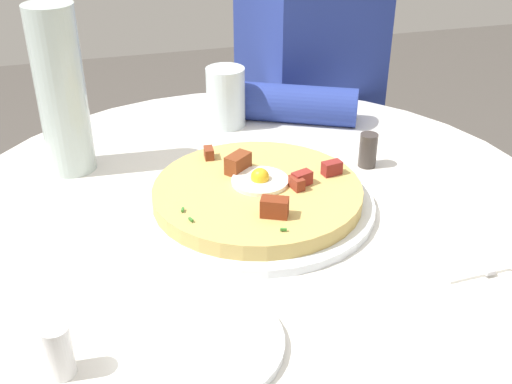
# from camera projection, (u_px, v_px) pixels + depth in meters

# --- Properties ---
(dining_table) EXTENTS (0.88, 0.88, 0.70)m
(dining_table) POSITION_uv_depth(u_px,v_px,m) (254.00, 293.00, 0.97)
(dining_table) COLOR silver
(dining_table) RESTS_ON ground_plane
(person_seated) EXTENTS (0.53, 0.40, 1.14)m
(person_seated) POSITION_uv_depth(u_px,v_px,m) (299.00, 151.00, 1.48)
(person_seated) COLOR #2D2D33
(person_seated) RESTS_ON ground_plane
(pizza_plate) EXTENTS (0.33, 0.33, 0.01)m
(pizza_plate) POSITION_uv_depth(u_px,v_px,m) (258.00, 204.00, 0.87)
(pizza_plate) COLOR white
(pizza_plate) RESTS_ON dining_table
(breakfast_pizza) EXTENTS (0.29, 0.29, 0.05)m
(breakfast_pizza) POSITION_uv_depth(u_px,v_px,m) (259.00, 192.00, 0.86)
(breakfast_pizza) COLOR tan
(breakfast_pizza) RESTS_ON pizza_plate
(bread_plate) EXTENTS (0.17, 0.17, 0.01)m
(bread_plate) POSITION_uv_depth(u_px,v_px,m) (203.00, 343.00, 0.64)
(bread_plate) COLOR white
(bread_plate) RESTS_ON dining_table
(napkin) EXTENTS (0.18, 0.15, 0.00)m
(napkin) POSITION_uv_depth(u_px,v_px,m) (459.00, 234.00, 0.81)
(napkin) COLOR white
(napkin) RESTS_ON dining_table
(fork) EXTENTS (0.18, 0.02, 0.00)m
(fork) POSITION_uv_depth(u_px,v_px,m) (471.00, 229.00, 0.82)
(fork) COLOR silver
(fork) RESTS_ON napkin
(knife) EXTENTS (0.18, 0.02, 0.00)m
(knife) POSITION_uv_depth(u_px,v_px,m) (448.00, 233.00, 0.81)
(knife) COLOR silver
(knife) RESTS_ON napkin
(water_glass) EXTENTS (0.07, 0.07, 0.11)m
(water_glass) POSITION_uv_depth(u_px,v_px,m) (226.00, 97.00, 1.10)
(water_glass) COLOR silver
(water_glass) RESTS_ON dining_table
(water_bottle) EXTENTS (0.07, 0.07, 0.25)m
(water_bottle) POSITION_uv_depth(u_px,v_px,m) (61.00, 91.00, 0.92)
(water_bottle) COLOR silver
(water_bottle) RESTS_ON dining_table
(salt_shaker) EXTENTS (0.03, 0.03, 0.06)m
(salt_shaker) POSITION_uv_depth(u_px,v_px,m) (58.00, 351.00, 0.59)
(salt_shaker) COLOR white
(salt_shaker) RESTS_ON dining_table
(pepper_shaker) EXTENTS (0.03, 0.03, 0.05)m
(pepper_shaker) POSITION_uv_depth(u_px,v_px,m) (368.00, 150.00, 0.97)
(pepper_shaker) COLOR #3F3833
(pepper_shaker) RESTS_ON dining_table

